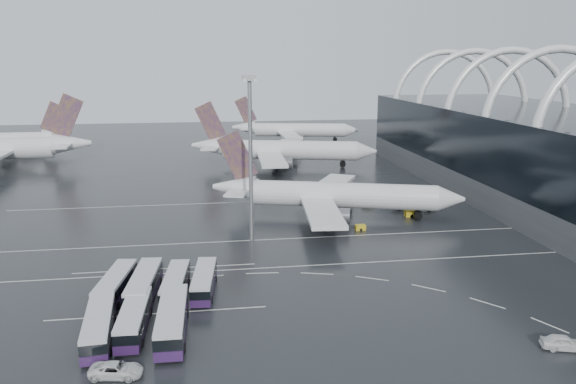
{
  "coord_description": "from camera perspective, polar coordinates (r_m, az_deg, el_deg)",
  "views": [
    {
      "loc": [
        -17.25,
        -84.26,
        31.91
      ],
      "look_at": [
        -1.73,
        19.23,
        7.0
      ],
      "focal_mm": 35.0,
      "sensor_mm": 36.0,
      "label": 1
    }
  ],
  "objects": [
    {
      "name": "gse_cart_belly_d",
      "position": [
        124.3,
        14.02,
        -1.59
      ],
      "size": [
        2.34,
        1.38,
        1.27
      ],
      "primitive_type": "cube",
      "color": "slate",
      "rests_on": "ground"
    },
    {
      "name": "van_curve_a",
      "position": [
        62.98,
        -17.05,
        -16.9
      ],
      "size": [
        5.78,
        3.33,
        1.52
      ],
      "primitive_type": "imported",
      "rotation": [
        0.0,
        0.0,
        1.41
      ],
      "color": "silver",
      "rests_on": "ground"
    },
    {
      "name": "airliner_gate_b",
      "position": [
        169.99,
        -0.83,
        4.24
      ],
      "size": [
        55.78,
        49.4,
        19.55
      ],
      "rotation": [
        0.0,
        0.0,
        -0.25
      ],
      "color": "silver",
      "rests_on": "ground"
    },
    {
      "name": "gse_cart_belly_b",
      "position": [
        124.16,
        11.13,
        -1.44
      ],
      "size": [
        2.43,
        1.44,
        1.33
      ],
      "primitive_type": "cube",
      "color": "slate",
      "rests_on": "ground"
    },
    {
      "name": "bus_bay_line_north",
      "position": [
        90.35,
        -12.36,
        -7.62
      ],
      "size": [
        28.0,
        0.25,
        0.01
      ],
      "primitive_type": "cube",
      "color": "beige",
      "rests_on": "ground"
    },
    {
      "name": "airliner_gate_c",
      "position": [
        222.07,
        0.5,
        6.29
      ],
      "size": [
        49.75,
        45.2,
        17.78
      ],
      "rotation": [
        0.0,
        0.0,
        -0.2
      ],
      "color": "silver",
      "rests_on": "ground"
    },
    {
      "name": "gse_cart_belly_a",
      "position": [
        119.19,
        12.36,
        -2.12
      ],
      "size": [
        2.46,
        1.45,
        1.34
      ],
      "primitive_type": "cube",
      "color": "gold",
      "rests_on": "ground"
    },
    {
      "name": "bus_row_near_b",
      "position": [
        80.22,
        -14.41,
        -9.09
      ],
      "size": [
        4.14,
        13.58,
        3.29
      ],
      "rotation": [
        0.0,
        0.0,
        1.49
      ],
      "color": "#311542",
      "rests_on": "ground"
    },
    {
      "name": "bus_row_near_a",
      "position": [
        81.48,
        -17.12,
        -8.98
      ],
      "size": [
        4.58,
        12.99,
        3.13
      ],
      "rotation": [
        0.0,
        0.0,
        1.43
      ],
      "color": "#311542",
      "rests_on": "ground"
    },
    {
      "name": "bus_bay_line_south",
      "position": [
        75.65,
        -13.12,
        -11.93
      ],
      "size": [
        28.0,
        0.25,
        0.01
      ],
      "primitive_type": "cube",
      "color": "beige",
      "rests_on": "ground"
    },
    {
      "name": "gse_cart_belly_c",
      "position": [
        108.16,
        7.35,
        -3.59
      ],
      "size": [
        1.94,
        1.15,
        1.06
      ],
      "primitive_type": "cube",
      "color": "gold",
      "rests_on": "ground"
    },
    {
      "name": "airliner_main",
      "position": [
        116.06,
        4.4,
        -0.36
      ],
      "size": [
        51.09,
        44.23,
        17.62
      ],
      "rotation": [
        0.0,
        0.0,
        -0.29
      ],
      "color": "silver",
      "rests_on": "ground"
    },
    {
      "name": "ground",
      "position": [
        91.73,
        2.87,
        -6.98
      ],
      "size": [
        420.0,
        420.0,
        0.0
      ],
      "primitive_type": "plane",
      "color": "black",
      "rests_on": "ground"
    },
    {
      "name": "jet_remote_far",
      "position": [
        216.29,
        -26.29,
        4.75
      ],
      "size": [
        40.57,
        32.63,
        17.73
      ],
      "rotation": [
        0.0,
        0.0,
        3.17
      ],
      "color": "silver",
      "rests_on": "ground"
    },
    {
      "name": "jet_remote_mid",
      "position": [
        188.14,
        -26.58,
        3.96
      ],
      "size": [
        50.22,
        40.4,
        21.95
      ],
      "rotation": [
        0.0,
        0.0,
        3.17
      ],
      "color": "silver",
      "rests_on": "ground"
    },
    {
      "name": "lane_marking_near",
      "position": [
        89.9,
        3.13,
        -7.42
      ],
      "size": [
        120.0,
        0.25,
        0.01
      ],
      "primitive_type": "cube",
      "color": "beige",
      "rests_on": "ground"
    },
    {
      "name": "lane_marking_mid",
      "position": [
        102.86,
        1.56,
        -4.68
      ],
      "size": [
        120.0,
        0.25,
        0.01
      ],
      "primitive_type": "cube",
      "color": "beige",
      "rests_on": "ground"
    },
    {
      "name": "gse_cart_belly_e",
      "position": [
        127.59,
        8.13,
        -0.92
      ],
      "size": [
        2.46,
        1.45,
        1.34
      ],
      "primitive_type": "cube",
      "color": "gold",
      "rests_on": "ground"
    },
    {
      "name": "van_curve_b",
      "position": [
        72.26,
        26.21,
        -13.55
      ],
      "size": [
        5.3,
        3.33,
        1.68
      ],
      "primitive_type": "imported",
      "rotation": [
        0.0,
        0.0,
        1.28
      ],
      "color": "silver",
      "rests_on": "ground"
    },
    {
      "name": "lane_marking_far",
      "position": [
        129.44,
        -0.61,
        -0.88
      ],
      "size": [
        120.0,
        0.25,
        0.01
      ],
      "primitive_type": "cube",
      "color": "beige",
      "rests_on": "ground"
    },
    {
      "name": "bus_row_far_a",
      "position": [
        70.3,
        -18.67,
        -12.76
      ],
      "size": [
        4.02,
        13.25,
        3.21
      ],
      "rotation": [
        0.0,
        0.0,
        1.65
      ],
      "color": "#311542",
      "rests_on": "ground"
    },
    {
      "name": "bus_row_far_c",
      "position": [
        69.27,
        -11.69,
        -12.59
      ],
      "size": [
        3.54,
        14.08,
        3.45
      ],
      "rotation": [
        0.0,
        0.0,
        1.55
      ],
      "color": "#311542",
      "rests_on": "ground"
    },
    {
      "name": "bus_row_near_c",
      "position": [
        79.94,
        -11.37,
        -9.14
      ],
      "size": [
        3.78,
        12.35,
        2.99
      ],
      "rotation": [
        0.0,
        0.0,
        1.48
      ],
      "color": "#311542",
      "rests_on": "ground"
    },
    {
      "name": "bus_row_near_d",
      "position": [
        80.34,
        -8.52,
        -8.91
      ],
      "size": [
        3.85,
        12.24,
        2.96
      ],
      "rotation": [
        0.0,
        0.0,
        1.48
      ],
      "color": "#311542",
      "rests_on": "ground"
    },
    {
      "name": "bus_row_far_b",
      "position": [
        71.14,
        -15.38,
        -12.24
      ],
      "size": [
        3.34,
        12.74,
        3.12
      ],
      "rotation": [
        0.0,
        0.0,
        1.54
      ],
      "color": "#311542",
      "rests_on": "ground"
    },
    {
      "name": "floodlight_mast",
      "position": [
        97.5,
        -3.85,
        5.35
      ],
      "size": [
        2.23,
        2.23,
        29.14
      ],
      "color": "gray",
      "rests_on": "ground"
    }
  ]
}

